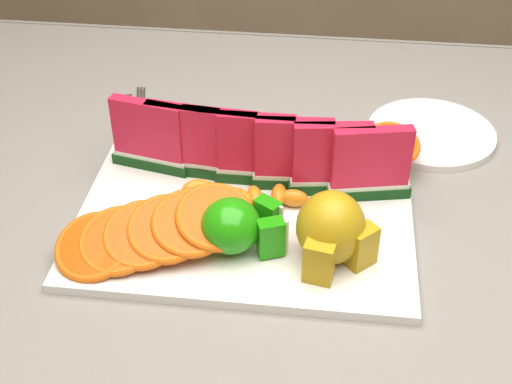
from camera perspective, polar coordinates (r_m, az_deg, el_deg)
name	(u,v)px	position (r m, az deg, el deg)	size (l,w,h in m)	color
table	(270,278)	(0.94, 1.17, -6.92)	(1.40, 0.90, 0.75)	#4B311E
tablecloth	(271,243)	(0.90, 1.22, -4.08)	(1.53, 1.03, 0.20)	slate
platter	(246,216)	(0.86, -0.83, -1.89)	(0.40, 0.30, 0.01)	silver
apple_cluster	(237,226)	(0.79, -1.49, -2.72)	(0.10, 0.08, 0.06)	#197E17
pear_cluster	(332,231)	(0.78, 6.09, -3.11)	(0.10, 0.10, 0.09)	#A86814
side_plate	(431,133)	(1.05, 13.84, 4.60)	(0.21, 0.21, 0.01)	silver
fork	(128,122)	(1.06, -10.24, 5.57)	(0.05, 0.19, 0.00)	silver
watermelon_row	(256,151)	(0.88, 0.04, 3.31)	(0.39, 0.07, 0.10)	#0B390B
orange_fan_front	(155,232)	(0.80, -8.11, -3.15)	(0.24, 0.15, 0.06)	#F15519
orange_fan_back	(282,141)	(0.94, 2.12, 4.06)	(0.37, 0.10, 0.05)	#F15519
tangerine_segments	(240,195)	(0.87, -1.26, -0.21)	(0.16, 0.05, 0.02)	orange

